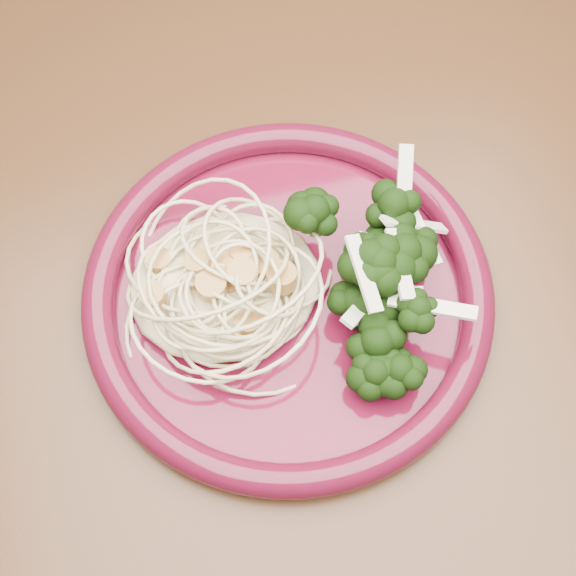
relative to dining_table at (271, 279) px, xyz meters
The scene contains 6 objects.
dining_table is the anchor object (origin of this frame).
dinner_plate 0.13m from the dining_table, 91.31° to the right, with size 0.41×0.41×0.03m.
spaghetti_pile 0.14m from the dining_table, 132.22° to the right, with size 0.15×0.13×0.03m, color beige.
scallop_cluster 0.18m from the dining_table, 132.22° to the right, with size 0.13×0.13×0.04m, color #BE8B42, non-canonical shape.
broccoli_pile 0.17m from the dining_table, 59.84° to the right, with size 0.09×0.15×0.05m, color black.
onion_garnish 0.20m from the dining_table, 59.84° to the right, with size 0.07×0.10×0.06m, color beige, non-canonical shape.
Camera 1 is at (-0.07, -0.33, 1.31)m, focal length 50.00 mm.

